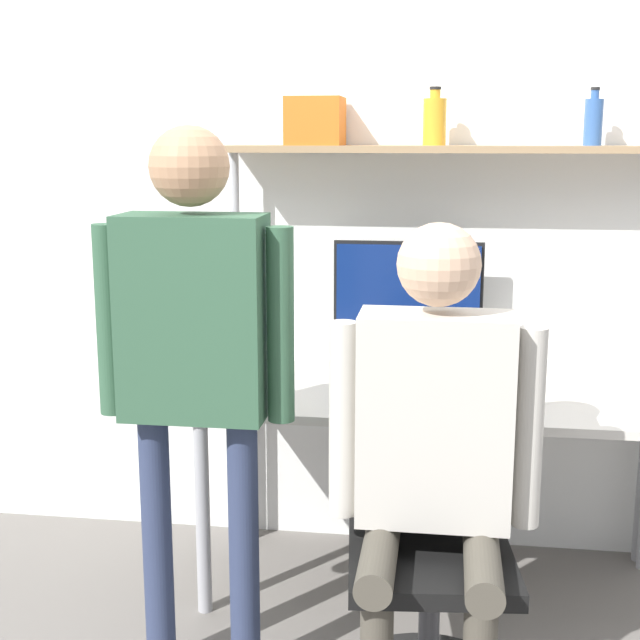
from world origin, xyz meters
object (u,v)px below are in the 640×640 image
(office_chair, at_px, (428,607))
(person_seated, at_px, (434,433))
(bottle_blue, at_px, (593,121))
(person_standing, at_px, (194,338))
(monitor, at_px, (408,299))
(bottle_amber, at_px, (435,121))
(storage_box, at_px, (315,121))
(cell_phone, at_px, (521,408))
(laptop, at_px, (450,389))

(office_chair, bearing_deg, person_seated, -84.53)
(bottle_blue, bearing_deg, person_standing, -143.51)
(monitor, distance_m, person_seated, 0.97)
(office_chair, distance_m, person_standing, 1.03)
(monitor, relative_size, person_seated, 0.40)
(bottle_amber, bearing_deg, storage_box, 180.00)
(office_chair, xyz_separation_m, person_seated, (0.00, -0.04, 0.54))
(cell_phone, height_order, storage_box, storage_box)
(person_seated, distance_m, bottle_amber, 1.28)
(office_chair, relative_size, person_seated, 0.66)
(bottle_blue, bearing_deg, monitor, -179.01)
(cell_phone, bearing_deg, office_chair, -119.42)
(cell_phone, relative_size, person_seated, 0.11)
(laptop, xyz_separation_m, person_standing, (-0.73, -0.47, 0.26))
(person_seated, bearing_deg, office_chair, 95.47)
(bottle_blue, bearing_deg, office_chair, -119.52)
(person_seated, relative_size, bottle_blue, 7.01)
(monitor, bearing_deg, laptop, -67.84)
(laptop, xyz_separation_m, office_chair, (-0.05, -0.50, -0.51))
(office_chair, distance_m, bottle_blue, 1.74)
(person_seated, relative_size, storage_box, 6.43)
(office_chair, height_order, bottle_blue, bottle_blue)
(monitor, height_order, storage_box, storage_box)
(office_chair, bearing_deg, storage_box, 116.95)
(laptop, relative_size, person_seated, 0.23)
(person_standing, bearing_deg, cell_phone, 26.00)
(monitor, distance_m, office_chair, 1.17)
(bottle_amber, height_order, bottle_blue, bottle_amber)
(cell_phone, xyz_separation_m, bottle_blue, (0.24, 0.42, 0.92))
(person_standing, distance_m, bottle_amber, 1.26)
(cell_phone, height_order, bottle_blue, bottle_blue)
(bottle_amber, relative_size, storage_box, 0.94)
(laptop, bearing_deg, person_standing, -147.08)
(monitor, xyz_separation_m, bottle_amber, (0.08, 0.01, 0.65))
(laptop, distance_m, bottle_blue, 1.07)
(bottle_amber, bearing_deg, person_seated, -87.75)
(bottle_blue, relative_size, storage_box, 0.92)
(monitor, relative_size, bottle_amber, 2.70)
(monitor, relative_size, storage_box, 2.55)
(cell_phone, height_order, office_chair, office_chair)
(monitor, relative_size, bottle_blue, 2.78)
(person_standing, height_order, bottle_blue, bottle_blue)
(monitor, xyz_separation_m, person_standing, (-0.57, -0.88, 0.03))
(monitor, distance_m, storage_box, 0.74)
(bottle_amber, distance_m, storage_box, 0.43)
(monitor, xyz_separation_m, laptop, (0.16, -0.40, -0.23))
(office_chair, bearing_deg, bottle_amber, 92.09)
(bottle_amber, relative_size, bottle_blue, 1.03)
(storage_box, bearing_deg, monitor, -1.80)
(office_chair, relative_size, bottle_amber, 4.51)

